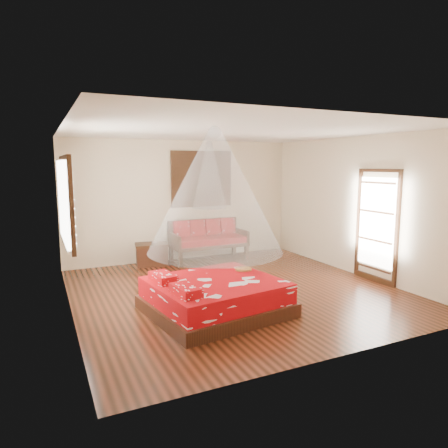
% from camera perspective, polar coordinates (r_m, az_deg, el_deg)
% --- Properties ---
extents(room, '(5.54, 5.54, 2.84)m').
position_cam_1_polar(room, '(6.96, 1.66, 1.56)').
color(room, black).
rests_on(room, ground).
extents(bed, '(2.14, 1.99, 0.63)m').
position_cam_1_polar(bed, '(6.17, -1.37, -10.32)').
color(bed, black).
rests_on(bed, floor).
extents(daybed, '(1.76, 0.78, 0.94)m').
position_cam_1_polar(daybed, '(9.42, -2.37, -2.02)').
color(daybed, black).
rests_on(daybed, floor).
extents(storage_chest, '(0.79, 0.63, 0.49)m').
position_cam_1_polar(storage_chest, '(9.12, -10.29, -4.25)').
color(storage_chest, black).
rests_on(storage_chest, floor).
extents(shutter_panel, '(1.52, 0.06, 1.32)m').
position_cam_1_polar(shutter_panel, '(9.58, -3.20, 6.45)').
color(shutter_panel, black).
rests_on(shutter_panel, wall_back).
extents(window_left, '(0.10, 1.74, 1.34)m').
position_cam_1_polar(window_left, '(6.40, -21.43, 3.08)').
color(window_left, black).
rests_on(window_left, wall_left).
extents(glazed_door, '(0.08, 1.02, 2.16)m').
position_cam_1_polar(glazed_door, '(8.15, 20.97, -0.33)').
color(glazed_door, black).
rests_on(glazed_door, floor).
extents(wine_tray, '(0.27, 0.27, 0.22)m').
position_cam_1_polar(wine_tray, '(6.67, 2.79, -6.09)').
color(wine_tray, brown).
rests_on(wine_tray, bed).
extents(mosquito_net_main, '(2.02, 2.02, 1.80)m').
position_cam_1_polar(mosquito_net_main, '(5.86, -1.30, 4.69)').
color(mosquito_net_main, white).
rests_on(mosquito_net_main, ceiling).
extents(mosquito_net_daybed, '(0.80, 0.80, 1.50)m').
position_cam_1_polar(mosquito_net_daybed, '(9.15, -2.11, 6.99)').
color(mosquito_net_daybed, white).
rests_on(mosquito_net_daybed, ceiling).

